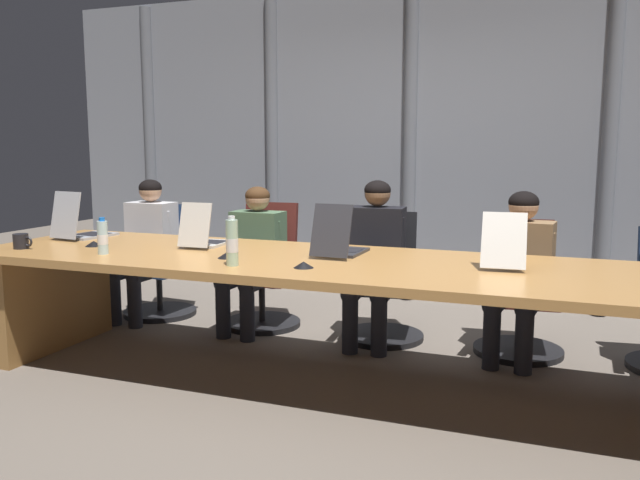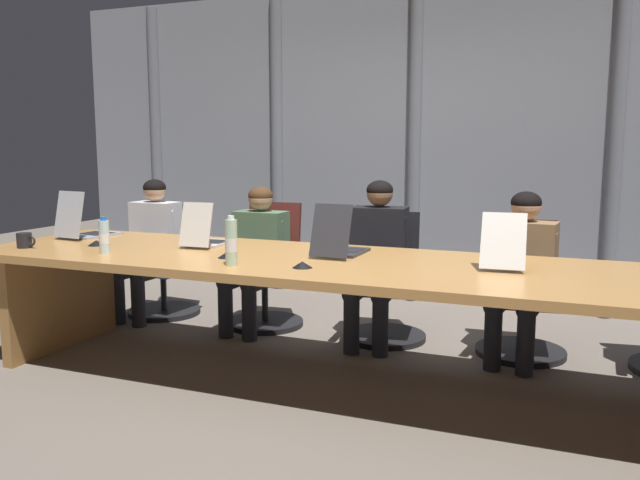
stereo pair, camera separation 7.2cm
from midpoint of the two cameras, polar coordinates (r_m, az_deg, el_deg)
The scene contains 21 objects.
ground_plane at distance 3.97m, azimuth 1.59°, elevation -12.54°, with size 14.53×14.53×0.00m, color #6B6056.
conference_table at distance 3.80m, azimuth 1.63°, elevation -3.76°, with size 4.56×1.17×0.75m.
curtain_backdrop at distance 5.96m, azimuth 9.61°, elevation 8.15°, with size 7.27×0.17×2.81m.
laptop_left_end at distance 4.96m, azimuth -19.37°, elevation 0.95°, with size 0.29×0.44×0.34m.
laptop_left_mid at distance 4.34m, azimuth -9.41°, elevation 0.23°, with size 0.23×0.39×0.30m.
laptop_center at distance 3.93m, azimuth 2.28°, elevation -0.45°, with size 0.24×0.44×0.32m.
laptop_right_mid at distance 3.77m, azimuth 16.26°, elevation -1.21°, with size 0.27×0.52×0.30m.
office_chair_left_end at distance 5.66m, azimuth -12.84°, elevation -2.87°, with size 0.60×0.60×0.91m.
office_chair_left_mid at distance 5.19m, azimuth -4.23°, elevation -3.55°, with size 0.60×0.60×0.96m.
office_chair_center at distance 4.84m, azimuth 6.22°, elevation -4.57°, with size 0.60×0.61×0.92m.
office_chair_right_mid at distance 4.68m, azimuth 17.64°, elevation -5.43°, with size 0.60×0.60×0.90m.
person_left_end at distance 5.51m, azimuth -14.26°, elevation -0.07°, with size 0.40×0.55×1.13m.
person_left_mid at distance 5.00m, azimuth -5.22°, elevation -0.86°, with size 0.41×0.55×1.10m.
person_center at distance 4.65m, azimuth 5.39°, elevation -1.15°, with size 0.43×0.57×1.16m.
person_right_mid at distance 4.47m, azimuth 17.58°, elevation -2.16°, with size 0.45×0.57×1.11m.
water_bottle_primary at distance 4.18m, azimuth -17.83°, elevation 0.25°, with size 0.06×0.06×0.22m.
water_bottle_secondary at distance 3.61m, azimuth -7.18°, elevation -0.23°, with size 0.07×0.07×0.28m.
coffee_mug_near at distance 4.60m, azimuth -23.95°, elevation -0.04°, with size 0.14×0.09×0.10m.
conference_mic_left_side at distance 3.53m, azimuth -0.97°, elevation -2.16°, with size 0.11×0.11×0.04m, color black.
conference_mic_middle at distance 4.54m, azimuth -18.50°, elevation -0.24°, with size 0.11×0.11×0.04m, color black.
conference_mic_right_side at distance 3.88m, azimuth -7.59°, elevation -1.29°, with size 0.11×0.11×0.04m, color black.
Camera 2 is at (1.32, -3.47, 1.42)m, focal length 36.68 mm.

